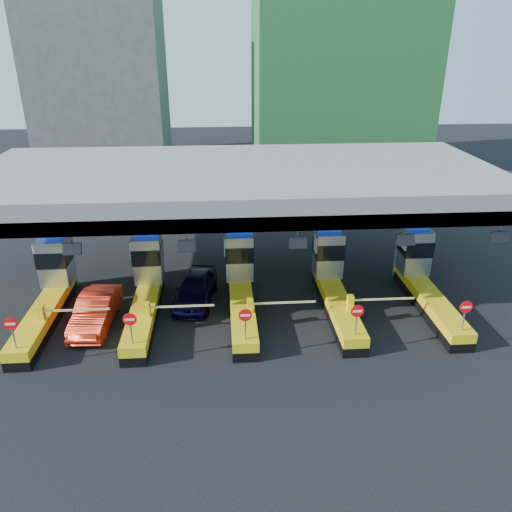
{
  "coord_description": "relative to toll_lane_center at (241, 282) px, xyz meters",
  "views": [
    {
      "loc": [
        -0.89,
        -23.57,
        13.39
      ],
      "look_at": [
        0.8,
        0.0,
        3.03
      ],
      "focal_mm": 35.0,
      "sensor_mm": 36.0,
      "label": 1
    }
  ],
  "objects": [
    {
      "name": "van",
      "position": [
        -2.46,
        0.6,
        -0.58
      ],
      "size": [
        2.59,
        5.01,
        1.63
      ],
      "primitive_type": "imported",
      "rotation": [
        0.0,
        0.0,
        -0.14
      ],
      "color": "black",
      "rests_on": "ground"
    },
    {
      "name": "toll_lane_far_right",
      "position": [
        10.0,
        0.0,
        0.0
      ],
      "size": [
        4.43,
        8.0,
        4.16
      ],
      "color": "black",
      "rests_on": "ground"
    },
    {
      "name": "bg_building_concrete",
      "position": [
        -14.0,
        35.72,
        7.6
      ],
      "size": [
        14.0,
        10.0,
        18.0
      ],
      "primitive_type": "cube",
      "color": "#4C4C49",
      "rests_on": "ground"
    },
    {
      "name": "toll_lane_center",
      "position": [
        0.0,
        0.0,
        0.0
      ],
      "size": [
        4.43,
        8.0,
        4.16
      ],
      "color": "black",
      "rests_on": "ground"
    },
    {
      "name": "toll_lane_far_left",
      "position": [
        -10.0,
        0.0,
        0.0
      ],
      "size": [
        4.43,
        8.0,
        4.16
      ],
      "color": "black",
      "rests_on": "ground"
    },
    {
      "name": "toll_lane_left",
      "position": [
        -5.0,
        0.0,
        0.0
      ],
      "size": [
        4.43,
        8.0,
        4.16
      ],
      "color": "black",
      "rests_on": "ground"
    },
    {
      "name": "red_car",
      "position": [
        -7.38,
        -1.48,
        -0.61
      ],
      "size": [
        1.9,
        4.84,
        1.57
      ],
      "primitive_type": "imported",
      "rotation": [
        0.0,
        0.0,
        -0.05
      ],
      "color": "red",
      "rests_on": "ground"
    },
    {
      "name": "toll_lane_right",
      "position": [
        5.0,
        0.0,
        0.0
      ],
      "size": [
        4.43,
        8.0,
        4.16
      ],
      "color": "black",
      "rests_on": "ground"
    },
    {
      "name": "toll_canopy",
      "position": [
        -0.0,
        2.59,
        4.74
      ],
      "size": [
        28.0,
        12.09,
        7.0
      ],
      "color": "slate",
      "rests_on": "ground"
    },
    {
      "name": "ground",
      "position": [
        -0.0,
        -0.28,
        -1.4
      ],
      "size": [
        120.0,
        120.0,
        0.0
      ],
      "primitive_type": "plane",
      "color": "black",
      "rests_on": "ground"
    },
    {
      "name": "bg_building_scaffold",
      "position": [
        12.0,
        31.72,
        12.6
      ],
      "size": [
        18.0,
        12.0,
        28.0
      ],
      "primitive_type": "cube",
      "color": "#1E5926",
      "rests_on": "ground"
    }
  ]
}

